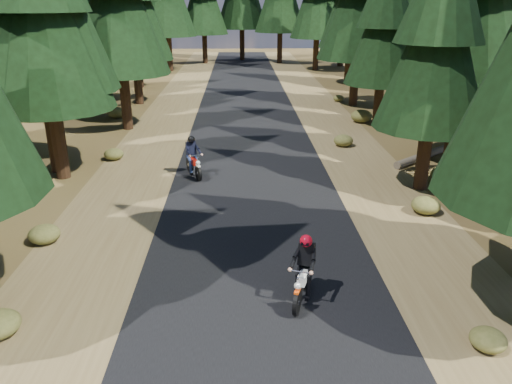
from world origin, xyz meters
TOP-DOWN VIEW (x-y plane):
  - ground at (0.00, 0.00)m, footprint 120.00×120.00m
  - road at (0.00, 5.00)m, footprint 6.00×100.00m
  - shoulder_l at (-4.60, 5.00)m, footprint 3.20×100.00m
  - shoulder_r at (4.60, 5.00)m, footprint 3.20×100.00m
  - log_near at (8.25, 8.67)m, footprint 4.97×4.23m
  - understory_shrubs at (1.40, 7.43)m, footprint 15.72×30.07m
  - rider_lead at (0.92, -2.54)m, footprint 1.08×1.83m
  - rider_follow at (-2.24, 6.12)m, footprint 1.16×1.82m

SIDE VIEW (x-z plane):
  - ground at x=0.00m, z-range 0.00..0.00m
  - shoulder_l at x=-4.60m, z-range 0.00..0.01m
  - shoulder_r at x=4.60m, z-range 0.00..0.01m
  - road at x=0.00m, z-range 0.00..0.01m
  - log_near at x=8.25m, z-range 0.00..0.32m
  - understory_shrubs at x=1.40m, z-range -0.07..0.64m
  - rider_lead at x=0.92m, z-range -0.25..1.31m
  - rider_follow at x=-2.24m, z-range -0.26..1.31m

